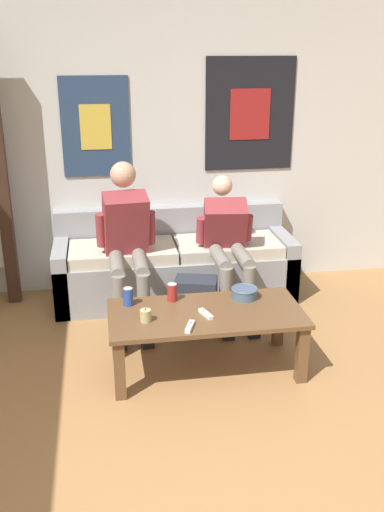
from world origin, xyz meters
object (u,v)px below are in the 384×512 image
drink_can_blue (128,297)px  game_controller_near_left (206,314)px  pillar_candle (146,316)px  couch (175,266)px  drink_can_red (172,292)px  ceramic_bowl (245,292)px  game_controller_near_right (190,327)px  backpack (196,305)px  person_seated_adult (127,238)px  coffee_table (206,321)px  person_seated_teen (228,242)px

drink_can_blue → game_controller_near_left: (0.49, -0.24, -0.05)m
pillar_candle → couch: bearing=74.5°
drink_can_blue → drink_can_red: (0.30, 0.02, 0.00)m
ceramic_bowl → game_controller_near_right: (-0.45, -0.39, -0.03)m
backpack → pillar_candle: bearing=-123.7°
person_seated_adult → game_controller_near_right: (0.32, -1.09, -0.23)m
coffee_table → drink_can_blue: 0.55m
ceramic_bowl → drink_can_red: drink_can_red is taller
game_controller_near_right → person_seated_teen: bearing=65.9°
drink_can_blue → drink_can_red: size_ratio=1.00×
person_seated_adult → drink_can_blue: size_ratio=9.92×
game_controller_near_right → drink_can_blue: bearing=131.6°
coffee_table → backpack: size_ratio=3.08×
person_seated_adult → game_controller_near_right: person_seated_adult is taller
couch → coffee_table: couch is taller
person_seated_adult → pillar_candle: size_ratio=13.28×
person_seated_adult → drink_can_blue: (-0.04, -0.69, -0.18)m
drink_can_blue → drink_can_red: bearing=4.2°
drink_can_blue → ceramic_bowl: bearing=-0.9°
person_seated_teen → drink_can_blue: (-0.84, -0.69, -0.11)m
drink_can_red → game_controller_near_right: 0.43m
backpack → drink_can_blue: 0.72m
person_seated_adult → game_controller_near_right: bearing=-73.8°
coffee_table → ceramic_bowl: 0.37m
ceramic_bowl → person_seated_teen: bearing=86.8°
person_seated_teen → ceramic_bowl: 0.71m
couch → game_controller_near_right: size_ratio=13.82×
person_seated_adult → drink_can_red: (0.26, -0.67, -0.18)m
coffee_table → game_controller_near_right: 0.27m
drink_can_blue → pillar_candle: bearing=-70.3°
person_seated_adult → drink_can_red: person_seated_adult is taller
coffee_table → game_controller_near_right: game_controller_near_right is taller
drink_can_red → coffee_table: bearing=-46.8°
pillar_candle → game_controller_near_left: size_ratio=0.63×
coffee_table → person_seated_adult: person_seated_adult is taller
person_seated_teen → game_controller_near_right: bearing=-114.1°
person_seated_teen → pillar_candle: (-0.75, -0.95, -0.13)m
coffee_table → person_seated_teen: bearing=68.6°
person_seated_teen → game_controller_near_right: (-0.49, -1.09, -0.16)m
backpack → drink_can_blue: size_ratio=3.36×
pillar_candle → coffee_table: bearing=10.4°
backpack → pillar_candle: 0.83m
person_seated_teen → ceramic_bowl: size_ratio=5.84×
pillar_candle → ceramic_bowl: bearing=19.3°
drink_can_blue → couch: bearing=66.4°
person_seated_teen → pillar_candle: 1.22m
person_seated_teen → drink_can_red: person_seated_teen is taller
person_seated_teen → backpack: (-0.31, -0.30, -0.40)m
coffee_table → drink_can_red: drink_can_red is taller
ceramic_bowl → drink_can_blue: (-0.80, 0.01, 0.02)m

